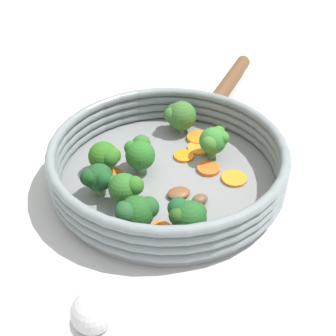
% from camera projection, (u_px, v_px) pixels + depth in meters
% --- Properties ---
extents(ground_plane, '(4.00, 4.00, 0.00)m').
position_uv_depth(ground_plane, '(168.00, 182.00, 0.70)').
color(ground_plane, '#B6B8BD').
extents(skillet, '(0.33, 0.33, 0.01)m').
position_uv_depth(skillet, '(168.00, 179.00, 0.69)').
color(skillet, gray).
rests_on(skillet, ground_plane).
extents(skillet_rim_wall, '(0.34, 0.34, 0.06)m').
position_uv_depth(skillet_rim_wall, '(168.00, 160.00, 0.67)').
color(skillet_rim_wall, gray).
rests_on(skillet_rim_wall, skillet).
extents(skillet_handle, '(0.19, 0.17, 0.03)m').
position_uv_depth(skillet_handle, '(226.00, 86.00, 0.88)').
color(skillet_handle, brown).
rests_on(skillet_handle, skillet).
extents(skillet_rivet_left, '(0.01, 0.01, 0.01)m').
position_uv_depth(skillet_rivet_left, '(224.00, 127.00, 0.79)').
color(skillet_rivet_left, gray).
rests_on(skillet_rivet_left, skillet).
extents(skillet_rivet_right, '(0.01, 0.01, 0.01)m').
position_uv_depth(skillet_rivet_right, '(184.00, 118.00, 0.81)').
color(skillet_rivet_right, gray).
rests_on(skillet_rivet_right, skillet).
extents(carrot_slice_0, '(0.04, 0.04, 0.01)m').
position_uv_depth(carrot_slice_0, '(208.00, 169.00, 0.70)').
color(carrot_slice_0, orange).
rests_on(carrot_slice_0, skillet).
extents(carrot_slice_1, '(0.05, 0.05, 0.00)m').
position_uv_depth(carrot_slice_1, '(200.00, 148.00, 0.74)').
color(carrot_slice_1, orange).
rests_on(carrot_slice_1, skillet).
extents(carrot_slice_2, '(0.05, 0.05, 0.00)m').
position_uv_depth(carrot_slice_2, '(234.00, 179.00, 0.68)').
color(carrot_slice_2, orange).
rests_on(carrot_slice_2, skillet).
extents(carrot_slice_3, '(0.04, 0.04, 0.00)m').
position_uv_depth(carrot_slice_3, '(184.00, 156.00, 0.72)').
color(carrot_slice_3, orange).
rests_on(carrot_slice_3, skillet).
extents(carrot_slice_4, '(0.04, 0.04, 0.01)m').
position_uv_depth(carrot_slice_4, '(114.00, 175.00, 0.69)').
color(carrot_slice_4, orange).
rests_on(carrot_slice_4, skillet).
extents(carrot_slice_5, '(0.05, 0.05, 0.01)m').
position_uv_depth(carrot_slice_5, '(199.00, 138.00, 0.76)').
color(carrot_slice_5, orange).
rests_on(carrot_slice_5, skillet).
extents(carrot_slice_6, '(0.04, 0.04, 0.00)m').
position_uv_depth(carrot_slice_6, '(160.00, 230.00, 0.60)').
color(carrot_slice_6, orange).
rests_on(carrot_slice_6, skillet).
extents(broccoli_floret_0, '(0.05, 0.05, 0.06)m').
position_uv_depth(broccoli_floret_0, '(180.00, 115.00, 0.76)').
color(broccoli_floret_0, '#779E51').
rests_on(broccoli_floret_0, skillet).
extents(broccoli_floret_1, '(0.04, 0.05, 0.05)m').
position_uv_depth(broccoli_floret_1, '(126.00, 188.00, 0.62)').
color(broccoli_floret_1, '#739853').
rests_on(broccoli_floret_1, skillet).
extents(broccoli_floret_2, '(0.04, 0.05, 0.05)m').
position_uv_depth(broccoli_floret_2, '(213.00, 141.00, 0.71)').
color(broccoli_floret_2, '#619148').
rests_on(broccoli_floret_2, skillet).
extents(broccoli_floret_3, '(0.04, 0.05, 0.05)m').
position_uv_depth(broccoli_floret_3, '(98.00, 178.00, 0.64)').
color(broccoli_floret_3, '#6C894D').
rests_on(broccoli_floret_3, skillet).
extents(broccoli_floret_4, '(0.05, 0.04, 0.05)m').
position_uv_depth(broccoli_floret_4, '(140.00, 153.00, 0.68)').
color(broccoli_floret_4, '#799A5C').
rests_on(broccoli_floret_4, skillet).
extents(broccoli_floret_5, '(0.04, 0.06, 0.05)m').
position_uv_depth(broccoli_floret_5, '(136.00, 212.00, 0.58)').
color(broccoli_floret_5, '#8DB461').
rests_on(broccoli_floret_5, skillet).
extents(broccoli_floret_6, '(0.05, 0.05, 0.05)m').
position_uv_depth(broccoli_floret_6, '(105.00, 157.00, 0.68)').
color(broccoli_floret_6, '#89A65E').
rests_on(broccoli_floret_6, skillet).
extents(broccoli_floret_7, '(0.05, 0.05, 0.05)m').
position_uv_depth(broccoli_floret_7, '(187.00, 216.00, 0.58)').
color(broccoli_floret_7, '#7A9550').
rests_on(broccoli_floret_7, skillet).
extents(mushroom_piece_0, '(0.02, 0.03, 0.01)m').
position_uv_depth(mushroom_piece_0, '(200.00, 200.00, 0.64)').
color(mushroom_piece_0, brown).
rests_on(mushroom_piece_0, skillet).
extents(mushroom_piece_1, '(0.03, 0.03, 0.01)m').
position_uv_depth(mushroom_piece_1, '(179.00, 193.00, 0.65)').
color(mushroom_piece_1, brown).
rests_on(mushroom_piece_1, skillet).
extents(mushroom_piece_2, '(0.03, 0.02, 0.01)m').
position_uv_depth(mushroom_piece_2, '(139.00, 158.00, 0.71)').
color(mushroom_piece_2, brown).
rests_on(mushroom_piece_2, skillet).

